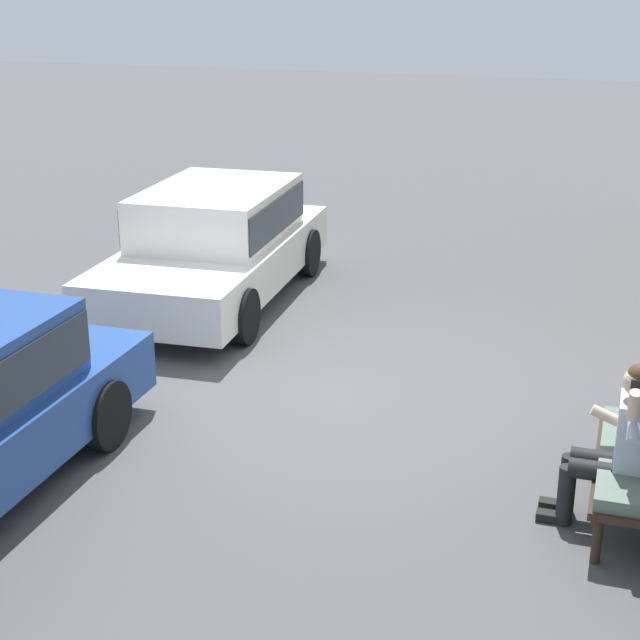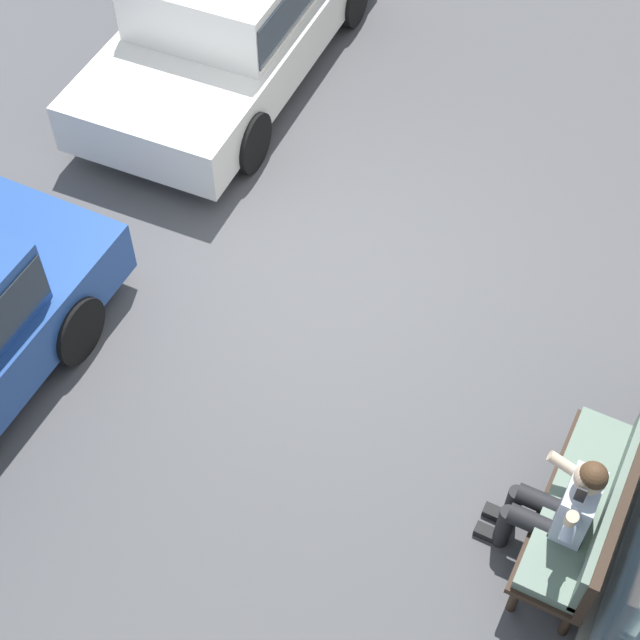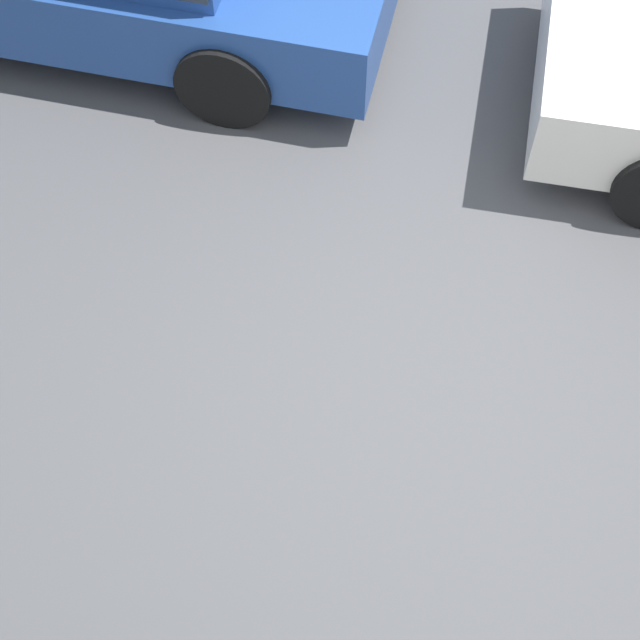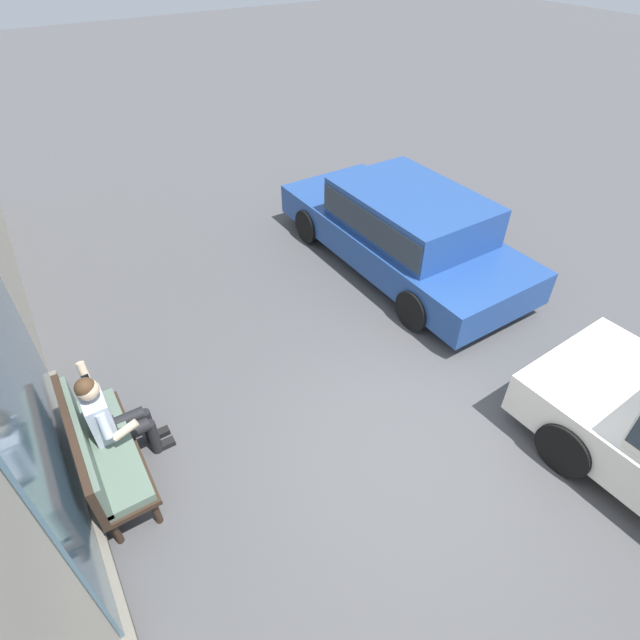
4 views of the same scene
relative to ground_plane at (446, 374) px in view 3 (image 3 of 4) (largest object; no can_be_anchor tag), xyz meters
The scene contains 1 object.
ground_plane is the anchor object (origin of this frame).
Camera 3 is at (0.06, 2.60, 4.69)m, focal length 55.00 mm.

